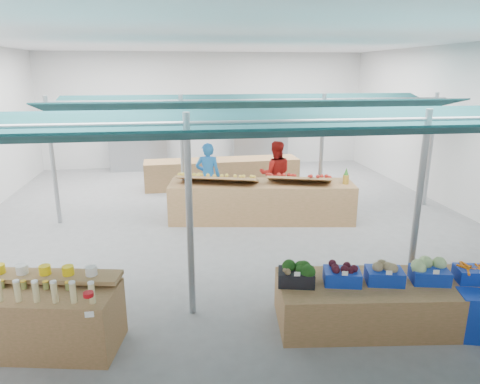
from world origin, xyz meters
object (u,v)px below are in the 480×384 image
(crate_stack, at_px, (478,316))
(vendor_left, at_px, (208,176))
(veg_counter, at_px, (394,303))
(fruit_counter, at_px, (261,201))
(vendor_right, at_px, (275,174))
(bottle_shelf, at_px, (47,315))

(crate_stack, bearing_deg, vendor_left, 116.76)
(veg_counter, relative_size, fruit_counter, 0.76)
(veg_counter, bearing_deg, vendor_left, 117.83)
(fruit_counter, height_order, vendor_left, vendor_left)
(vendor_left, bearing_deg, veg_counter, 119.81)
(vendor_left, distance_m, vendor_right, 1.80)
(fruit_counter, bearing_deg, crate_stack, -60.46)
(fruit_counter, distance_m, crate_stack, 5.53)
(fruit_counter, bearing_deg, vendor_left, 146.25)
(fruit_counter, distance_m, vendor_left, 1.68)
(vendor_right, bearing_deg, bottle_shelf, 60.79)
(veg_counter, distance_m, fruit_counter, 4.77)
(fruit_counter, bearing_deg, veg_counter, -68.94)
(fruit_counter, xyz_separation_m, crate_stack, (1.96, -5.17, -0.14))
(bottle_shelf, relative_size, vendor_right, 1.14)
(bottle_shelf, relative_size, crate_stack, 3.03)
(vendor_left, relative_size, vendor_right, 1.00)
(crate_stack, distance_m, vendor_right, 6.44)
(bottle_shelf, height_order, vendor_right, vendor_right)
(bottle_shelf, bearing_deg, fruit_counter, 61.21)
(bottle_shelf, distance_m, veg_counter, 4.78)
(fruit_counter, xyz_separation_m, vendor_left, (-1.20, 1.10, 0.41))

